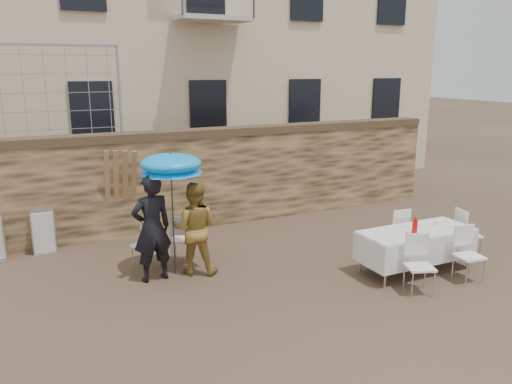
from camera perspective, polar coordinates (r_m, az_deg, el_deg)
name	(u,v)px	position (r m, az deg, el deg)	size (l,w,h in m)	color
ground	(296,322)	(7.48, 4.57, -14.55)	(80.00, 80.00, 0.00)	brown
stone_wall	(188,180)	(11.45, -7.81, 1.39)	(13.00, 0.50, 2.20)	brown
chain_link_fence	(35,93)	(10.70, -23.94, 10.29)	(3.20, 0.06, 1.80)	gray
man_suit	(152,228)	(8.64, -11.81, -4.08)	(0.68, 0.45, 1.87)	black
woman_dress	(194,228)	(8.86, -7.06, -4.13)	(0.81, 0.63, 1.66)	gold
umbrella	(171,167)	(8.58, -9.71, 2.80)	(1.09, 1.09, 2.05)	#3F3F44
couple_chair_left	(146,244)	(9.29, -12.49, -5.79)	(0.48, 0.48, 0.96)	white
couple_chair_right	(183,238)	(9.45, -8.34, -5.25)	(0.48, 0.48, 0.96)	white
banquet_table	(417,232)	(9.35, 17.90, -4.39)	(2.10, 0.85, 0.78)	silver
soda_bottle	(415,227)	(9.06, 17.70, -3.80)	(0.09, 0.09, 0.26)	red
table_chair_front_left	(420,265)	(8.53, 18.23, -7.98)	(0.48, 0.48, 0.96)	white
table_chair_front_right	(470,255)	(9.29, 23.22, -6.62)	(0.48, 0.48, 0.96)	white
table_chair_back	(395,231)	(10.11, 15.56, -4.34)	(0.48, 0.48, 0.96)	white
table_chair_side	(468,233)	(10.46, 23.07, -4.35)	(0.48, 0.48, 0.96)	white
chair_stack_right	(43,229)	(10.80, -23.16, -3.92)	(0.46, 0.40, 0.92)	white
wood_planks	(122,194)	(10.87, -15.03, -0.19)	(0.70, 0.20, 2.00)	#A37749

